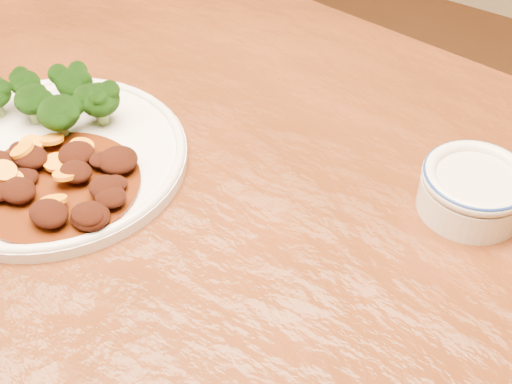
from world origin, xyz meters
The scene contains 5 objects.
dining_table centered at (0.00, 0.00, 0.67)m, with size 1.58×1.04×0.75m.
dinner_plate centered at (-0.12, -0.04, 0.76)m, with size 0.31×0.31×0.02m.
broccoli_florets centered at (-0.17, 0.01, 0.80)m, with size 0.16×0.11×0.05m.
mince_stew centered at (-0.08, -0.08, 0.78)m, with size 0.18×0.18×0.04m.
dip_bowl centered at (0.30, 0.15, 0.78)m, with size 0.11×0.11×0.05m.
Camera 1 is at (0.41, -0.43, 1.28)m, focal length 50.00 mm.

